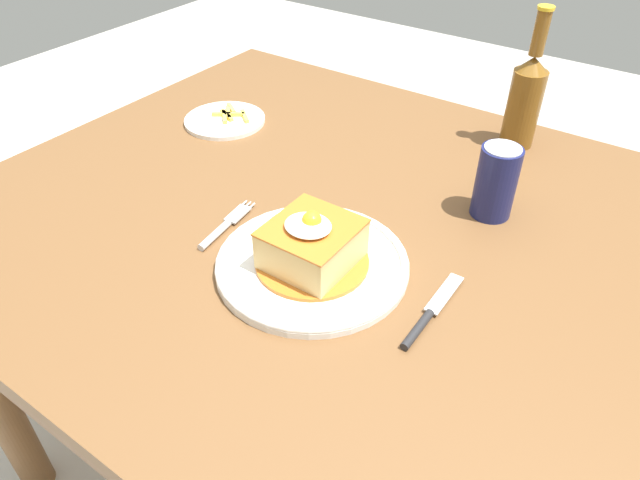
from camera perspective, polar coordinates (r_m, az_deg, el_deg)
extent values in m
plane|color=#B7B2A8|center=(1.53, 0.86, -20.65)|extent=(6.00, 6.00, 0.00)
cube|color=brown|center=(0.99, 1.24, 1.62)|extent=(1.23, 1.03, 0.04)
cylinder|color=brown|center=(1.75, -5.48, 4.77)|extent=(0.07, 0.07, 0.70)
cylinder|color=white|center=(0.86, -0.76, -2.50)|extent=(0.29, 0.29, 0.01)
torus|color=white|center=(0.86, -0.77, -2.13)|extent=(0.29, 0.29, 0.01)
cylinder|color=#C66B23|center=(0.86, -0.77, -2.10)|extent=(0.17, 0.17, 0.01)
cube|color=#DBB770|center=(0.84, -0.78, -0.43)|extent=(0.12, 0.12, 0.06)
cube|color=#C66B23|center=(0.82, -0.80, 1.23)|extent=(0.12, 0.13, 0.00)
ellipsoid|color=white|center=(0.81, -1.18, 1.44)|extent=(0.07, 0.06, 0.01)
sphere|color=yellow|center=(0.81, -0.81, 1.88)|extent=(0.03, 0.03, 0.03)
cylinder|color=silver|center=(0.93, -10.23, 0.49)|extent=(0.02, 0.08, 0.01)
cube|color=silver|center=(0.97, -8.04, 2.54)|extent=(0.03, 0.05, 0.00)
cylinder|color=silver|center=(0.99, -6.85, 3.17)|extent=(0.01, 0.03, 0.00)
cylinder|color=silver|center=(0.99, -7.24, 3.29)|extent=(0.01, 0.03, 0.00)
cylinder|color=silver|center=(0.99, -7.62, 3.41)|extent=(0.01, 0.03, 0.00)
cylinder|color=#262628|center=(0.78, 9.50, -8.62)|extent=(0.01, 0.08, 0.01)
cube|color=silver|center=(0.83, 12.06, -5.14)|extent=(0.02, 0.09, 0.00)
cylinder|color=#191E51|center=(0.98, 16.81, 5.42)|extent=(0.07, 0.07, 0.12)
cylinder|color=silver|center=(0.95, 17.48, 8.55)|extent=(0.06, 0.06, 0.00)
cylinder|color=brown|center=(1.21, 19.21, 12.01)|extent=(0.06, 0.06, 0.15)
cone|color=brown|center=(1.18, 20.10, 15.78)|extent=(0.06, 0.06, 0.03)
cylinder|color=brown|center=(1.16, 20.74, 18.41)|extent=(0.03, 0.03, 0.08)
cylinder|color=gold|center=(1.15, 21.24, 20.40)|extent=(0.03, 0.03, 0.01)
cylinder|color=white|center=(1.28, -9.28, 11.48)|extent=(0.17, 0.17, 0.01)
cube|color=#EAC64C|center=(1.29, -8.92, 12.15)|extent=(0.05, 0.04, 0.01)
cube|color=#EAC64C|center=(1.28, -8.94, 12.04)|extent=(0.06, 0.05, 0.01)
cube|color=#EAC64C|center=(1.28, -9.11, 11.94)|extent=(0.05, 0.03, 0.01)
cube|color=#EAC64C|center=(1.27, -9.31, 11.80)|extent=(0.04, 0.04, 0.01)
cube|color=#EAC64C|center=(1.27, -7.37, 11.90)|extent=(0.05, 0.04, 0.01)
cube|color=#EAC64C|center=(1.31, -8.65, 12.59)|extent=(0.04, 0.03, 0.01)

